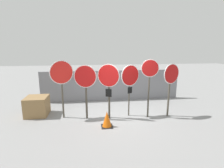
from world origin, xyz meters
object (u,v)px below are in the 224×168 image
at_px(stop_sign_5, 171,79).
at_px(storage_crate, 37,106).
at_px(stop_sign_1, 86,82).
at_px(stop_sign_0, 62,77).
at_px(traffic_cone_0, 107,119).
at_px(stop_sign_4, 150,76).
at_px(stop_sign_2, 109,81).
at_px(stop_sign_3, 130,79).

bearing_deg(stop_sign_5, storage_crate, 148.69).
bearing_deg(stop_sign_1, stop_sign_5, 9.43).
bearing_deg(stop_sign_0, stop_sign_1, -37.47).
distance_m(traffic_cone_0, storage_crate, 3.14).
bearing_deg(traffic_cone_0, stop_sign_4, 20.09).
height_order(stop_sign_1, stop_sign_4, stop_sign_4).
height_order(stop_sign_2, stop_sign_3, stop_sign_2).
height_order(stop_sign_2, storage_crate, stop_sign_2).
bearing_deg(stop_sign_1, stop_sign_0, 179.83).
height_order(traffic_cone_0, storage_crate, storage_crate).
bearing_deg(stop_sign_0, stop_sign_3, -27.76).
distance_m(stop_sign_3, traffic_cone_0, 1.86).
relative_size(stop_sign_1, stop_sign_2, 0.99).
bearing_deg(traffic_cone_0, stop_sign_0, 148.76).
distance_m(stop_sign_3, storage_crate, 4.03).
bearing_deg(stop_sign_4, stop_sign_3, 169.81).
bearing_deg(storage_crate, stop_sign_0, -21.62).
xyz_separation_m(stop_sign_4, storage_crate, (-4.52, 0.81, -1.33)).
distance_m(stop_sign_1, storage_crate, 2.42).
bearing_deg(storage_crate, stop_sign_2, -13.37).
height_order(stop_sign_3, stop_sign_4, stop_sign_4).
bearing_deg(stop_sign_5, stop_sign_3, 148.80).
xyz_separation_m(traffic_cone_0, storage_crate, (-2.79, 1.45, 0.11)).
xyz_separation_m(stop_sign_0, stop_sign_5, (4.25, -0.36, -0.13)).
relative_size(stop_sign_0, stop_sign_2, 1.06).
distance_m(stop_sign_1, stop_sign_3, 1.76).
height_order(stop_sign_5, traffic_cone_0, stop_sign_5).
relative_size(stop_sign_3, stop_sign_4, 0.90).
bearing_deg(storage_crate, stop_sign_4, -10.20).
xyz_separation_m(stop_sign_0, stop_sign_1, (0.90, -0.20, -0.18)).
distance_m(stop_sign_0, stop_sign_5, 4.27).
bearing_deg(traffic_cone_0, storage_crate, 152.52).
distance_m(stop_sign_0, stop_sign_4, 3.40).
bearing_deg(stop_sign_4, traffic_cone_0, -152.00).
bearing_deg(stop_sign_4, stop_sign_1, -175.82).
distance_m(stop_sign_4, traffic_cone_0, 2.34).
bearing_deg(stop_sign_4, stop_sign_2, -176.27).
height_order(stop_sign_2, stop_sign_5, stop_sign_2).
relative_size(stop_sign_0, stop_sign_4, 0.98).
distance_m(stop_sign_5, storage_crate, 5.58).
bearing_deg(traffic_cone_0, stop_sign_1, 132.78).
bearing_deg(stop_sign_3, traffic_cone_0, -163.25).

